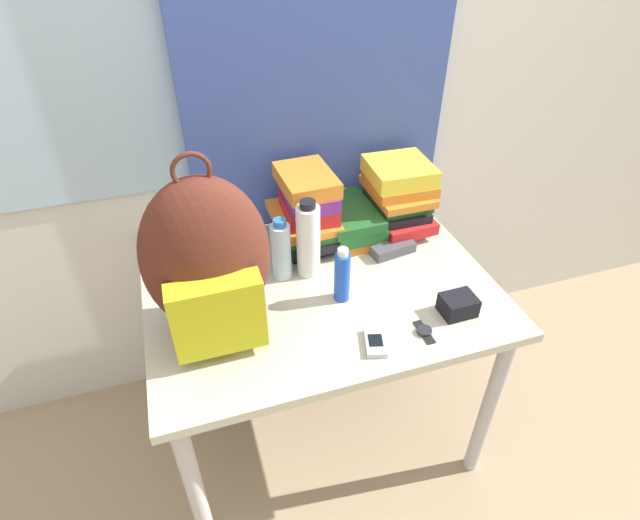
{
  "coord_description": "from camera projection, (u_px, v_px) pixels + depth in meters",
  "views": [
    {
      "loc": [
        -0.36,
        -0.74,
        1.73
      ],
      "look_at": [
        0.0,
        0.39,
        0.83
      ],
      "focal_mm": 28.0,
      "sensor_mm": 36.0,
      "label": 1
    }
  ],
  "objects": [
    {
      "name": "book_stack_left",
      "position": [
        307.0,
        211.0,
        1.67
      ],
      "size": [
        0.22,
        0.27,
        0.27
      ],
      "color": "black",
      "rests_on": "desk"
    },
    {
      "name": "wristwatch",
      "position": [
        424.0,
        331.0,
        1.39
      ],
      "size": [
        0.04,
        0.09,
        0.01
      ],
      "color": "black",
      "rests_on": "desk"
    },
    {
      "name": "ground_plane",
      "position": [
        355.0,
        519.0,
        1.7
      ],
      "size": [
        12.0,
        12.0,
        0.0
      ],
      "primitive_type": "plane",
      "color": "#9E8466"
    },
    {
      "name": "book_stack_center",
      "position": [
        349.0,
        221.0,
        1.75
      ],
      "size": [
        0.2,
        0.29,
        0.11
      ],
      "color": "orange",
      "rests_on": "desk"
    },
    {
      "name": "sunscreen_bottle",
      "position": [
        342.0,
        276.0,
        1.46
      ],
      "size": [
        0.05,
        0.05,
        0.18
      ],
      "color": "blue",
      "rests_on": "desk"
    },
    {
      "name": "sports_bottle",
      "position": [
        308.0,
        240.0,
        1.53
      ],
      "size": [
        0.07,
        0.07,
        0.26
      ],
      "color": "white",
      "rests_on": "desk"
    },
    {
      "name": "book_stack_right",
      "position": [
        397.0,
        197.0,
        1.75
      ],
      "size": [
        0.24,
        0.29,
        0.25
      ],
      "color": "silver",
      "rests_on": "desk"
    },
    {
      "name": "camera_pouch",
      "position": [
        458.0,
        305.0,
        1.44
      ],
      "size": [
        0.1,
        0.08,
        0.06
      ],
      "color": "black",
      "rests_on": "desk"
    },
    {
      "name": "water_bottle",
      "position": [
        281.0,
        250.0,
        1.53
      ],
      "size": [
        0.06,
        0.06,
        0.21
      ],
      "color": "silver",
      "rests_on": "desk"
    },
    {
      "name": "cell_phone",
      "position": [
        375.0,
        342.0,
        1.35
      ],
      "size": [
        0.08,
        0.11,
        0.02
      ],
      "color": "#B7BCC6",
      "rests_on": "desk"
    },
    {
      "name": "sunglasses_case",
      "position": [
        393.0,
        249.0,
        1.68
      ],
      "size": [
        0.16,
        0.08,
        0.04
      ],
      "color": "#47474C",
      "rests_on": "desk"
    },
    {
      "name": "wall_back",
      "position": [
        273.0,
        69.0,
        1.6
      ],
      "size": [
        6.0,
        0.06,
        2.5
      ],
      "color": "beige",
      "rests_on": "ground_plane"
    },
    {
      "name": "curtain_blue",
      "position": [
        319.0,
        70.0,
        1.59
      ],
      "size": [
        0.9,
        0.04,
        2.5
      ],
      "color": "#384C93",
      "rests_on": "ground_plane"
    },
    {
      "name": "desk",
      "position": [
        320.0,
        308.0,
        1.61
      ],
      "size": [
        1.06,
        0.78,
        0.73
      ],
      "color": "#B7B299",
      "rests_on": "ground_plane"
    },
    {
      "name": "backpack",
      "position": [
        207.0,
        263.0,
        1.28
      ],
      "size": [
        0.33,
        0.26,
        0.53
      ],
      "color": "#512319",
      "rests_on": "desk"
    }
  ]
}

